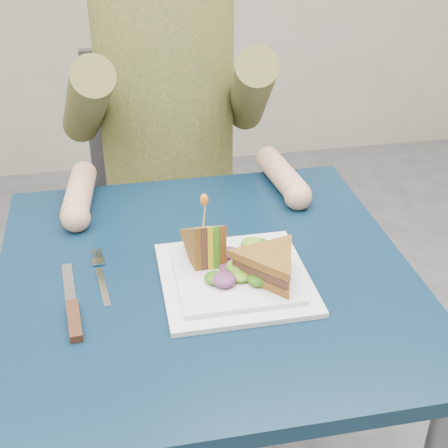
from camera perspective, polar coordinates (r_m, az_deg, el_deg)
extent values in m
cube|color=black|center=(1.15, -1.63, -4.94)|extent=(0.75, 0.75, 0.03)
cylinder|color=#595B5E|center=(1.63, -14.75, -9.92)|extent=(0.04, 0.04, 0.70)
cylinder|color=#595B5E|center=(1.68, 7.58, -7.40)|extent=(0.04, 0.04, 0.70)
cube|color=#47474C|center=(1.80, -4.74, -0.56)|extent=(0.42, 0.40, 0.04)
cube|color=#47474C|center=(1.84, -5.77, 8.98)|extent=(0.42, 0.03, 0.46)
cylinder|color=#47474C|center=(1.79, -9.55, -10.38)|extent=(0.02, 0.02, 0.43)
cylinder|color=#47474C|center=(1.82, 1.93, -9.07)|extent=(0.02, 0.02, 0.43)
cylinder|color=#47474C|center=(2.06, -10.02, -4.18)|extent=(0.02, 0.02, 0.43)
cylinder|color=#47474C|center=(2.09, -0.12, -3.14)|extent=(0.02, 0.02, 0.43)
cylinder|color=brown|center=(1.60, -5.32, 11.98)|extent=(0.34, 0.34, 0.52)
cylinder|color=brown|center=(1.50, -12.48, 10.72)|extent=(0.15, 0.39, 0.31)
cylinder|color=tan|center=(1.37, -13.09, 2.76)|extent=(0.08, 0.20, 0.06)
sphere|color=tan|center=(1.28, -13.41, 0.57)|extent=(0.06, 0.06, 0.06)
cylinder|color=brown|center=(1.54, 2.43, 11.92)|extent=(0.15, 0.39, 0.31)
cylinder|color=tan|center=(1.42, 5.35, 4.47)|extent=(0.08, 0.20, 0.06)
sphere|color=tan|center=(1.34, 6.79, 2.52)|extent=(0.06, 0.06, 0.06)
cube|color=white|center=(1.11, 1.00, -5.01)|extent=(0.26, 0.26, 0.01)
cube|color=white|center=(1.11, 1.01, -4.59)|extent=(0.21, 0.21, 0.01)
cube|color=silver|center=(1.12, -11.02, -5.65)|extent=(0.03, 0.12, 0.00)
cube|color=silver|center=(1.18, -11.42, -3.38)|extent=(0.02, 0.02, 0.00)
cube|color=silver|center=(1.20, -11.90, -2.72)|extent=(0.01, 0.03, 0.00)
cube|color=silver|center=(1.20, -11.67, -2.69)|extent=(0.01, 0.03, 0.00)
cube|color=silver|center=(1.20, -11.43, -2.65)|extent=(0.01, 0.03, 0.00)
cube|color=silver|center=(1.20, -11.20, -2.62)|extent=(0.01, 0.03, 0.00)
cube|color=silver|center=(1.13, -13.99, -5.51)|extent=(0.03, 0.14, 0.00)
cube|color=black|center=(1.05, -13.53, -8.57)|extent=(0.03, 0.10, 0.01)
cylinder|color=silver|center=(1.06, -13.70, -7.45)|extent=(0.01, 0.01, 0.00)
cylinder|color=silver|center=(1.02, -13.45, -9.13)|extent=(0.01, 0.01, 0.00)
cylinder|color=tan|center=(1.08, -1.80, 0.95)|extent=(0.01, 0.01, 0.06)
ellipsoid|color=orange|center=(1.07, -1.83, 2.25)|extent=(0.01, 0.01, 0.02)
torus|color=#9E4C7A|center=(1.10, 1.73, -3.51)|extent=(0.04, 0.04, 0.02)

